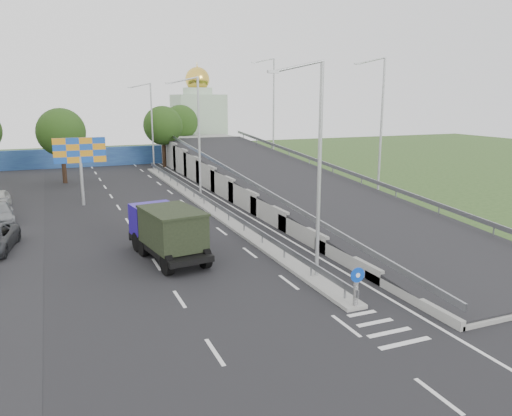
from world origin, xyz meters
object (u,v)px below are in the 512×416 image
lamp_post_near (316,160)px  billboard (80,154)px  church (198,120)px  lamp_post_mid (197,132)px  dump_truck (167,230)px  lamp_post_far (150,121)px  sign_bollard (356,286)px

lamp_post_near → billboard: bearing=112.5°
lamp_post_near → church: bearing=79.6°
lamp_post_near → lamp_post_mid: bearing=90.0°
dump_truck → lamp_post_far: bearing=71.8°
sign_bollard → lamp_post_near: bearing=88.4°
dump_truck → lamp_post_near: bearing=-54.4°
sign_bollard → billboard: 27.53m
sign_bollard → billboard: bearing=109.2°
lamp_post_mid → church: (9.89, 34.00, -0.50)m
sign_bollard → dump_truck: (-5.67, 9.76, 0.57)m
lamp_post_far → dump_truck: size_ratio=1.47×
church → lamp_post_near: bearing=-100.4°
lamp_post_near → billboard: size_ratio=1.83×
lamp_post_mid → church: 35.41m
sign_bollard → lamp_post_far: (0.11, 43.83, 4.77)m
lamp_post_near → lamp_post_far: bearing=90.0°
lamp_post_far → dump_truck: lamp_post_far is taller
church → billboard: 37.23m
billboard → dump_truck: bearing=-78.3°
sign_bollard → lamp_post_near: size_ratio=0.17×
lamp_post_near → church: size_ratio=0.73×
sign_bollard → church: 58.84m
lamp_post_far → dump_truck: bearing=-99.6°
sign_bollard → billboard: (-9.00, 25.83, 3.15)m
sign_bollard → lamp_post_mid: size_ratio=0.17×
church → dump_truck: church is taller
dump_truck → sign_bollard: bearing=-68.5°
lamp_post_far → dump_truck: 34.81m
sign_bollard → church: church is taller
lamp_post_mid → church: bearing=73.8°
sign_bollard → lamp_post_near: lamp_post_near is taller
billboard → dump_truck: size_ratio=0.80×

